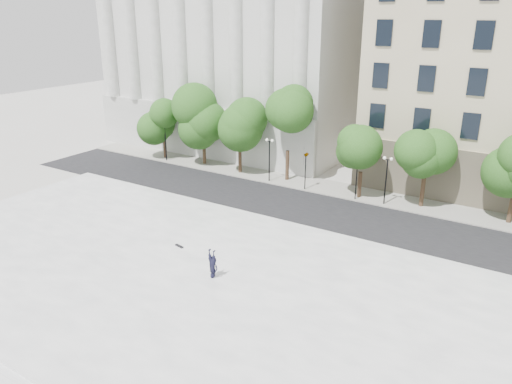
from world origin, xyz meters
TOP-DOWN VIEW (x-y plane):
  - ground at (0.00, 0.00)m, footprint 160.00×160.00m
  - plaza at (0.00, 3.00)m, footprint 44.00×22.00m
  - street at (0.00, 18.00)m, footprint 60.00×8.00m
  - far_sidewalk at (0.00, 24.00)m, footprint 60.00×4.00m
  - building_west at (-17.00, 38.57)m, footprint 31.50×27.65m
  - traffic_light_west at (-1.26, 22.30)m, footprint 0.60×1.82m
  - traffic_light_east at (3.81, 22.30)m, footprint 1.00×1.96m
  - person_lying at (1.83, 3.74)m, footprint 0.84×1.95m
  - skateboard at (-2.80, 5.93)m, footprint 0.78×0.34m
  - street_trees at (-2.08, 23.59)m, footprint 44.86×4.76m
  - lamp_posts at (-0.15, 22.60)m, footprint 36.75×0.28m

SIDE VIEW (x-z plane):
  - ground at x=0.00m, z-range 0.00..0.00m
  - street at x=0.00m, z-range 0.00..0.02m
  - far_sidewalk at x=0.00m, z-range 0.00..0.12m
  - plaza at x=0.00m, z-range 0.00..0.45m
  - skateboard at x=-2.80m, z-range 0.45..0.53m
  - person_lying at x=1.83m, z-range 0.45..0.97m
  - lamp_posts at x=-0.15m, z-range 0.78..5.23m
  - traffic_light_west at x=-1.26m, z-range 1.61..5.83m
  - traffic_light_east at x=3.81m, z-range 1.64..5.91m
  - street_trees at x=-2.08m, z-range 1.25..9.02m
  - building_west at x=-17.00m, z-range 0.09..25.69m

